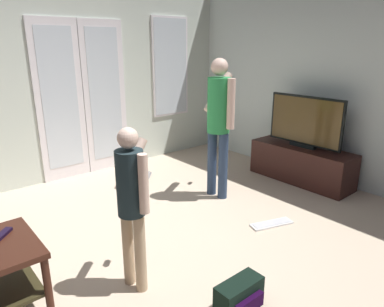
{
  "coord_description": "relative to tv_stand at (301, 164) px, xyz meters",
  "views": [
    {
      "loc": [
        -1.2,
        -2.16,
        1.73
      ],
      "look_at": [
        0.77,
        0.17,
        0.78
      ],
      "focal_mm": 32.8,
      "sensor_mm": 36.0,
      "label": 1
    }
  ],
  "objects": [
    {
      "name": "ground_plane",
      "position": [
        -2.7,
        -0.23,
        -0.24
      ],
      "size": [
        6.1,
        4.82,
        0.02
      ],
      "primitive_type": "cube",
      "color": "beige"
    },
    {
      "name": "wall_back_with_doors",
      "position": [
        -2.6,
        2.15,
        1.12
      ],
      "size": [
        6.1,
        0.09,
        2.78
      ],
      "color": "silver",
      "rests_on": "ground_plane"
    },
    {
      "name": "wall_right_plain",
      "position": [
        0.32,
        -0.23,
        1.14
      ],
      "size": [
        0.06,
        4.82,
        2.75
      ],
      "color": "silver",
      "rests_on": "ground_plane"
    },
    {
      "name": "tv_stand",
      "position": [
        0.0,
        0.0,
        0.0
      ],
      "size": [
        0.44,
        1.34,
        0.47
      ],
      "color": "#351915",
      "rests_on": "ground_plane"
    },
    {
      "name": "flat_screen_tv",
      "position": [
        -0.0,
        0.0,
        0.57
      ],
      "size": [
        0.08,
        1.01,
        0.66
      ],
      "color": "black",
      "rests_on": "tv_stand"
    },
    {
      "name": "person_adult",
      "position": [
        -1.17,
        0.37,
        0.72
      ],
      "size": [
        0.55,
        0.47,
        1.6
      ],
      "color": "navy",
      "rests_on": "ground_plane"
    },
    {
      "name": "person_child",
      "position": [
        -2.78,
        -0.42,
        0.5
      ],
      "size": [
        0.39,
        0.38,
        1.22
      ],
      "color": "tan",
      "rests_on": "ground_plane"
    },
    {
      "name": "backpack",
      "position": [
        -2.37,
        -1.09,
        -0.13
      ],
      "size": [
        0.35,
        0.19,
        0.2
      ],
      "color": "black",
      "rests_on": "ground_plane"
    },
    {
      "name": "loose_keyboard",
      "position": [
        -1.26,
        -0.5,
        -0.22
      ],
      "size": [
        0.46,
        0.26,
        0.02
      ],
      "color": "white",
      "rests_on": "ground_plane"
    },
    {
      "name": "tv_remote_black",
      "position": [
        -3.52,
        0.06,
        0.26
      ],
      "size": [
        0.15,
        0.16,
        0.02
      ],
      "primitive_type": "cube",
      "rotation": [
        0.0,
        0.0,
        0.8
      ],
      "color": "black",
      "rests_on": "coffee_table"
    }
  ]
}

